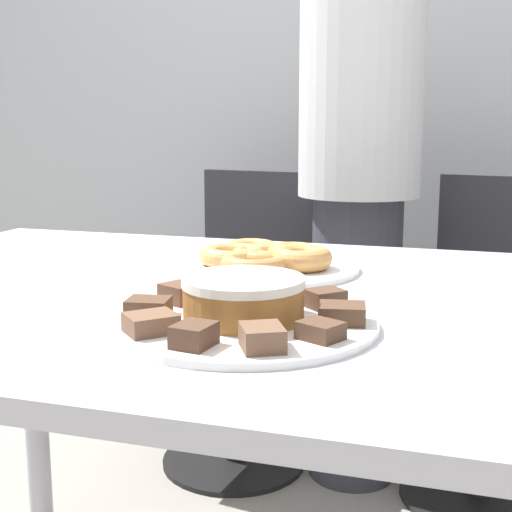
# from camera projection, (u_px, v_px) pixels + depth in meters

# --- Properties ---
(wall_back) EXTENTS (8.00, 0.05, 2.60)m
(wall_back) POSITION_uv_depth(u_px,v_px,m) (392.00, 47.00, 2.51)
(wall_back) COLOR #B2B7BC
(wall_back) RESTS_ON ground_plane
(table) EXTENTS (1.59, 0.98, 0.77)m
(table) POSITION_uv_depth(u_px,v_px,m) (260.00, 346.00, 1.14)
(table) COLOR silver
(table) RESTS_ON ground_plane
(person_standing) EXTENTS (0.34, 0.34, 1.68)m
(person_standing) POSITION_uv_depth(u_px,v_px,m) (360.00, 177.00, 1.98)
(person_standing) COLOR #383842
(person_standing) RESTS_ON ground_plane
(office_chair_left) EXTENTS (0.49, 0.49, 0.89)m
(office_chair_left) POSITION_uv_depth(u_px,v_px,m) (242.00, 326.00, 2.19)
(office_chair_left) COLOR black
(office_chair_left) RESTS_ON ground_plane
(office_chair_right) EXTENTS (0.52, 0.52, 0.89)m
(office_chair_right) POSITION_uv_depth(u_px,v_px,m) (492.00, 349.00, 1.97)
(office_chair_right) COLOR black
(office_chair_right) RESTS_ON ground_plane
(plate_cake) EXTENTS (0.35, 0.35, 0.01)m
(plate_cake) POSITION_uv_depth(u_px,v_px,m) (244.00, 323.00, 0.93)
(plate_cake) COLOR white
(plate_cake) RESTS_ON table
(plate_donuts) EXTENTS (0.34, 0.34, 0.01)m
(plate_donuts) POSITION_uv_depth(u_px,v_px,m) (265.00, 267.00, 1.30)
(plate_donuts) COLOR white
(plate_donuts) RESTS_ON table
(frosted_cake) EXTENTS (0.16, 0.16, 0.06)m
(frosted_cake) POSITION_uv_depth(u_px,v_px,m) (243.00, 298.00, 0.93)
(frosted_cake) COLOR #9E662D
(frosted_cake) RESTS_ON plate_cake
(lamington_0) EXTENTS (0.06, 0.06, 0.02)m
(lamington_0) POSITION_uv_depth(u_px,v_px,m) (149.00, 307.00, 0.95)
(lamington_0) COLOR #513828
(lamington_0) RESTS_ON plate_cake
(lamington_1) EXTENTS (0.08, 0.08, 0.02)m
(lamington_1) POSITION_uv_depth(u_px,v_px,m) (151.00, 323.00, 0.87)
(lamington_1) COLOR brown
(lamington_1) RESTS_ON plate_cake
(lamington_2) EXTENTS (0.05, 0.05, 0.03)m
(lamington_2) POSITION_uv_depth(u_px,v_px,m) (194.00, 335.00, 0.82)
(lamington_2) COLOR #513828
(lamington_2) RESTS_ON plate_cake
(lamington_3) EXTENTS (0.07, 0.07, 0.03)m
(lamington_3) POSITION_uv_depth(u_px,v_px,m) (262.00, 338.00, 0.81)
(lamington_3) COLOR brown
(lamington_3) RESTS_ON plate_cake
(lamington_4) EXTENTS (0.06, 0.06, 0.02)m
(lamington_4) POSITION_uv_depth(u_px,v_px,m) (320.00, 330.00, 0.85)
(lamington_4) COLOR #513828
(lamington_4) RESTS_ON plate_cake
(lamington_5) EXTENTS (0.07, 0.06, 0.02)m
(lamington_5) POSITION_uv_depth(u_px,v_px,m) (342.00, 313.00, 0.92)
(lamington_5) COLOR #513828
(lamington_5) RESTS_ON plate_cake
(lamington_6) EXTENTS (0.06, 0.06, 0.03)m
(lamington_6) POSITION_uv_depth(u_px,v_px,m) (325.00, 298.00, 0.99)
(lamington_6) COLOR #513828
(lamington_6) RESTS_ON plate_cake
(lamington_7) EXTENTS (0.06, 0.06, 0.03)m
(lamington_7) POSITION_uv_depth(u_px,v_px,m) (282.00, 290.00, 1.05)
(lamington_7) COLOR brown
(lamington_7) RESTS_ON plate_cake
(lamington_8) EXTENTS (0.07, 0.08, 0.03)m
(lamington_8) POSITION_uv_depth(u_px,v_px,m) (229.00, 287.00, 1.06)
(lamington_8) COLOR brown
(lamington_8) RESTS_ON plate_cake
(lamington_9) EXTENTS (0.06, 0.06, 0.03)m
(lamington_9) POSITION_uv_depth(u_px,v_px,m) (180.00, 293.00, 1.02)
(lamington_9) COLOR brown
(lamington_9) RESTS_ON plate_cake
(donut_0) EXTENTS (0.12, 0.12, 0.03)m
(donut_0) POSITION_uv_depth(u_px,v_px,m) (265.00, 256.00, 1.29)
(donut_0) COLOR #C68447
(donut_0) RESTS_ON plate_donuts
(donut_1) EXTENTS (0.12, 0.12, 0.03)m
(donut_1) POSITION_uv_depth(u_px,v_px,m) (255.00, 263.00, 1.23)
(donut_1) COLOR #C68447
(donut_1) RESTS_ON plate_donuts
(donut_2) EXTENTS (0.11, 0.11, 0.04)m
(donut_2) POSITION_uv_depth(u_px,v_px,m) (301.00, 258.00, 1.25)
(donut_2) COLOR #D18E4C
(donut_2) RESTS_ON plate_donuts
(donut_3) EXTENTS (0.10, 0.10, 0.03)m
(donut_3) POSITION_uv_depth(u_px,v_px,m) (292.00, 252.00, 1.34)
(donut_3) COLOR #D18E4C
(donut_3) RESTS_ON plate_donuts
(donut_4) EXTENTS (0.10, 0.10, 0.03)m
(donut_4) POSITION_uv_depth(u_px,v_px,m) (251.00, 249.00, 1.36)
(donut_4) COLOR tan
(donut_4) RESTS_ON plate_donuts
(donut_5) EXTENTS (0.12, 0.12, 0.03)m
(donut_5) POSITION_uv_depth(u_px,v_px,m) (232.00, 255.00, 1.29)
(donut_5) COLOR tan
(donut_5) RESTS_ON plate_donuts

